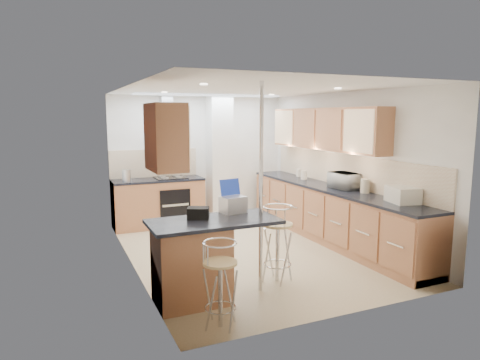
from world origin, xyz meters
name	(u,v)px	position (x,y,z in m)	size (l,w,h in m)	color
ground	(249,251)	(0.00, 0.00, 0.00)	(4.80, 4.80, 0.00)	tan
room_shell	(258,151)	(0.32, 0.38, 1.54)	(3.64, 4.84, 2.51)	silver
right_counter	(329,213)	(1.50, 0.00, 0.46)	(0.63, 4.40, 0.92)	#B06E46
back_counter	(158,202)	(-0.95, 2.10, 0.46)	(1.70, 0.63, 0.92)	#B06E46
peninsula	(214,259)	(-1.12, -1.45, 0.48)	(1.47, 0.72, 0.94)	#B06E46
microwave	(344,181)	(1.59, -0.26, 1.05)	(0.48, 0.33, 0.27)	silver
laptop	(233,204)	(-0.78, -1.19, 1.04)	(0.29, 0.22, 0.20)	#ACAFB5
bag	(198,213)	(-1.27, -1.33, 1.01)	(0.24, 0.18, 0.13)	black
bar_stool_near	(220,284)	(-1.30, -2.10, 0.45)	(0.36, 0.36, 0.89)	#DAB675
bar_stool_end	(277,243)	(-0.20, -1.27, 0.50)	(0.41, 0.41, 0.99)	#DAB675
jar_a	(304,175)	(1.55, 0.90, 1.01)	(0.12, 0.12, 0.17)	silver
jar_b	(299,173)	(1.67, 1.28, 0.99)	(0.11, 0.11, 0.15)	silver
jar_c	(365,186)	(1.66, -0.69, 1.03)	(0.14, 0.14, 0.22)	beige
jar_d	(389,195)	(1.58, -1.30, 0.99)	(0.10, 0.10, 0.14)	silver
bread_bin	(403,195)	(1.63, -1.49, 1.03)	(0.33, 0.42, 0.22)	silver
kettle	(127,176)	(-1.54, 1.98, 1.03)	(0.16, 0.16, 0.22)	silver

